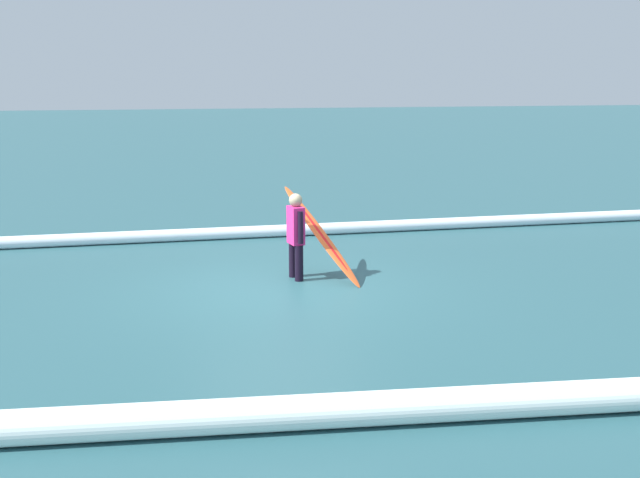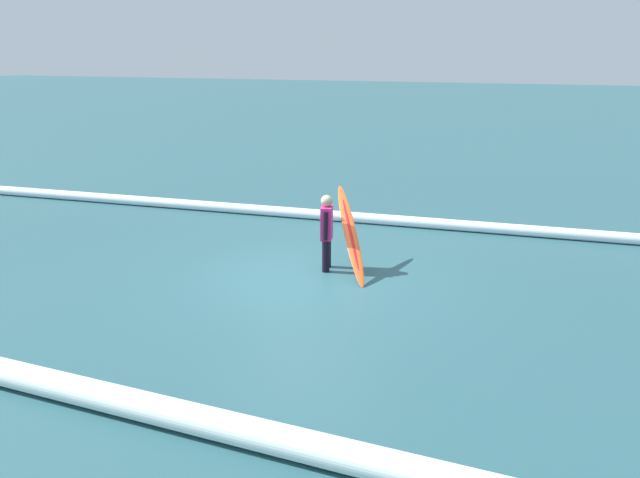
# 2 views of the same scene
# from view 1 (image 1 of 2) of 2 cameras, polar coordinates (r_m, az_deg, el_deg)

# --- Properties ---
(ground_plane) EXTENTS (128.64, 128.64, 0.00)m
(ground_plane) POSITION_cam_1_polar(r_m,az_deg,el_deg) (12.36, -3.12, -3.62)
(ground_plane) COLOR #285259
(surfer) EXTENTS (0.26, 0.55, 1.43)m
(surfer) POSITION_cam_1_polar(r_m,az_deg,el_deg) (12.73, -1.78, 0.51)
(surfer) COLOR black
(surfer) RESTS_ON ground_plane
(surfboard) EXTENTS (1.13, 1.83, 1.44)m
(surfboard) POSITION_cam_1_polar(r_m,az_deg,el_deg) (12.91, 0.06, 0.31)
(surfboard) COLOR #E55926
(surfboard) RESTS_ON ground_plane
(wave_crest_foreground) EXTENTS (25.16, 0.58, 0.25)m
(wave_crest_foreground) POSITION_cam_1_polar(r_m,az_deg,el_deg) (16.54, 2.45, 0.84)
(wave_crest_foreground) COLOR white
(wave_crest_foreground) RESTS_ON ground_plane
(wave_crest_midground) EXTENTS (19.91, 1.92, 0.34)m
(wave_crest_midground) POSITION_cam_1_polar(r_m,az_deg,el_deg) (8.00, 12.56, -11.58)
(wave_crest_midground) COLOR white
(wave_crest_midground) RESTS_ON ground_plane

